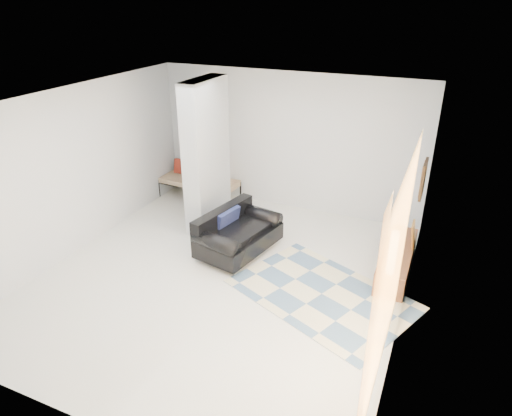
% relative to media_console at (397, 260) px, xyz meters
% --- Properties ---
extents(floor, '(6.00, 6.00, 0.00)m').
position_rel_media_console_xyz_m(floor, '(-2.52, -1.31, -0.20)').
color(floor, white).
rests_on(floor, ground).
extents(ceiling, '(6.00, 6.00, 0.00)m').
position_rel_media_console_xyz_m(ceiling, '(-2.52, -1.31, 2.60)').
color(ceiling, white).
rests_on(ceiling, wall_back).
extents(wall_back, '(6.00, 0.00, 6.00)m').
position_rel_media_console_xyz_m(wall_back, '(-2.52, 1.69, 1.20)').
color(wall_back, white).
rests_on(wall_back, ground).
extents(wall_front, '(6.00, 0.00, 6.00)m').
position_rel_media_console_xyz_m(wall_front, '(-2.52, -4.31, 1.20)').
color(wall_front, white).
rests_on(wall_front, ground).
extents(wall_left, '(0.00, 6.00, 6.00)m').
position_rel_media_console_xyz_m(wall_left, '(-5.27, -1.31, 1.20)').
color(wall_left, white).
rests_on(wall_left, ground).
extents(wall_right, '(0.00, 6.00, 6.00)m').
position_rel_media_console_xyz_m(wall_right, '(0.23, -1.31, 1.20)').
color(wall_right, white).
rests_on(wall_right, ground).
extents(partition_column, '(0.35, 1.20, 2.80)m').
position_rel_media_console_xyz_m(partition_column, '(-3.62, 0.29, 1.20)').
color(partition_column, '#B5B9BD').
rests_on(partition_column, floor).
extents(hallway_door, '(0.85, 0.06, 2.04)m').
position_rel_media_console_xyz_m(hallway_door, '(-4.62, 1.65, 0.82)').
color(hallway_door, silver).
rests_on(hallway_door, floor).
extents(curtain, '(0.00, 2.55, 2.55)m').
position_rel_media_console_xyz_m(curtain, '(0.15, -2.46, 1.25)').
color(curtain, gold).
rests_on(curtain, wall_right).
extents(wall_art, '(0.04, 0.45, 0.55)m').
position_rel_media_console_xyz_m(wall_art, '(0.20, -0.00, 1.45)').
color(wall_art, '#3A230F').
rests_on(wall_art, wall_right).
extents(media_console, '(0.45, 1.72, 0.80)m').
position_rel_media_console_xyz_m(media_console, '(0.00, 0.00, 0.00)').
color(media_console, brown).
rests_on(media_console, floor).
extents(loveseat, '(1.17, 1.66, 0.76)m').
position_rel_media_console_xyz_m(loveseat, '(-2.66, -0.47, 0.15)').
color(loveseat, silver).
rests_on(loveseat, floor).
extents(daybed, '(1.76, 0.81, 0.77)m').
position_rel_media_console_xyz_m(daybed, '(-4.45, 1.32, 0.21)').
color(daybed, black).
rests_on(daybed, floor).
extents(area_rug, '(3.06, 2.60, 0.01)m').
position_rel_media_console_xyz_m(area_rug, '(-0.92, -1.11, -0.20)').
color(area_rug, beige).
rests_on(area_rug, floor).
extents(cylinder_lamp, '(0.12, 0.12, 0.67)m').
position_rel_media_console_xyz_m(cylinder_lamp, '(-0.02, -0.72, 0.53)').
color(cylinder_lamp, white).
rests_on(cylinder_lamp, media_console).
extents(bronze_figurine, '(0.13, 0.13, 0.24)m').
position_rel_media_console_xyz_m(bronze_figurine, '(-0.05, 0.42, 0.32)').
color(bronze_figurine, black).
rests_on(bronze_figurine, media_console).
extents(vase, '(0.17, 0.17, 0.17)m').
position_rel_media_console_xyz_m(vase, '(-0.05, -0.25, 0.28)').
color(vase, silver).
rests_on(vase, media_console).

